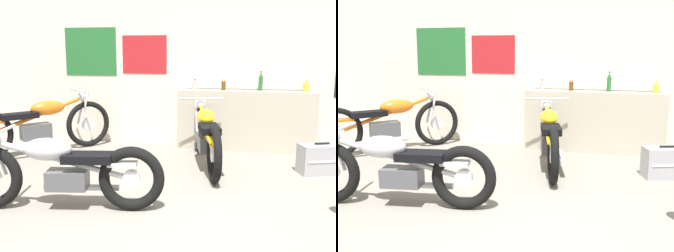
% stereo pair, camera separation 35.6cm
% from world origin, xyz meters
% --- Properties ---
extents(wall_back, '(10.00, 0.07, 2.80)m').
position_xyz_m(wall_back, '(0.01, 3.59, 1.40)').
color(wall_back, beige).
rests_on(wall_back, ground_plane).
extents(sill_counter, '(2.09, 0.28, 0.93)m').
position_xyz_m(sill_counter, '(0.36, 3.41, 0.47)').
color(sill_counter, '#B7AD99').
rests_on(sill_counter, ground_plane).
extents(bottle_leftmost, '(0.08, 0.08, 0.17)m').
position_xyz_m(bottle_leftmost, '(-0.43, 3.37, 1.01)').
color(bottle_leftmost, '#B7B2A8').
rests_on(bottle_leftmost, sill_counter).
extents(bottle_left_center, '(0.07, 0.07, 0.19)m').
position_xyz_m(bottle_left_center, '(0.01, 3.43, 1.02)').
color(bottle_left_center, '#5B3814').
rests_on(bottle_left_center, sill_counter).
extents(bottle_center, '(0.06, 0.06, 0.30)m').
position_xyz_m(bottle_center, '(0.56, 3.45, 1.06)').
color(bottle_center, '#23662D').
rests_on(bottle_center, sill_counter).
extents(bottle_right_center, '(0.09, 0.09, 0.17)m').
position_xyz_m(bottle_right_center, '(1.23, 3.45, 1.01)').
color(bottle_right_center, gold).
rests_on(bottle_right_center, sill_counter).
extents(motorcycle_silver, '(2.03, 0.67, 0.79)m').
position_xyz_m(motorcycle_silver, '(-1.38, 0.69, 0.39)').
color(motorcycle_silver, black).
rests_on(motorcycle_silver, ground_plane).
extents(motorcycle_orange, '(1.60, 1.72, 0.94)m').
position_xyz_m(motorcycle_orange, '(-2.65, 2.58, 0.45)').
color(motorcycle_orange, black).
rests_on(motorcycle_orange, ground_plane).
extents(motorcycle_yellow, '(0.75, 2.05, 0.86)m').
position_xyz_m(motorcycle_yellow, '(-0.14, 2.47, 0.42)').
color(motorcycle_yellow, black).
rests_on(motorcycle_yellow, ground_plane).
extents(hard_case_silver, '(0.61, 0.43, 0.40)m').
position_xyz_m(hard_case_silver, '(1.32, 2.40, 0.19)').
color(hard_case_silver, '#9E9EA3').
rests_on(hard_case_silver, ground_plane).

